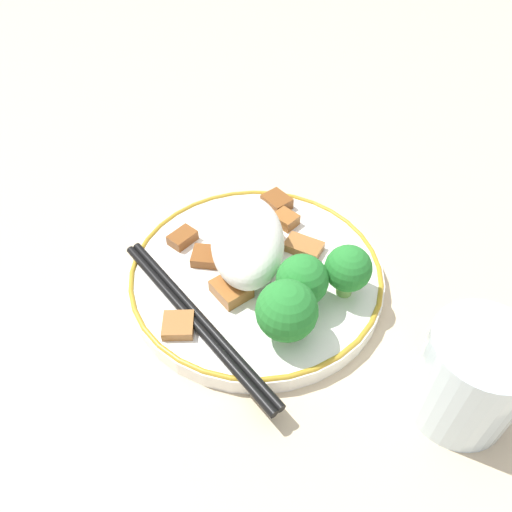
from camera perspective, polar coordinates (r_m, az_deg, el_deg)
name	(u,v)px	position (r m, az deg, el deg)	size (l,w,h in m)	color
ground_plane	(256,282)	(0.50, 0.00, -2.98)	(3.00, 3.00, 0.00)	#C6B28E
plate	(256,275)	(0.49, 0.00, -2.17)	(0.25, 0.25, 0.02)	white
rice_mound	(248,241)	(0.48, -0.98, 1.77)	(0.12, 0.07, 0.06)	white
broccoli_back_left	(287,311)	(0.41, 3.53, -6.29)	(0.05, 0.05, 0.06)	#7FB756
broccoli_back_center	(302,281)	(0.44, 5.29, -2.85)	(0.05, 0.05, 0.05)	#7FB756
broccoli_back_right	(348,269)	(0.45, 10.48, -1.49)	(0.04, 0.04, 0.05)	#7FB756
meat_near_front	(183,238)	(0.52, -8.40, 2.07)	(0.03, 0.03, 0.01)	brown
meat_near_left	(304,246)	(0.51, 5.47, 1.10)	(0.04, 0.04, 0.01)	#9E6633
meat_near_right	(206,256)	(0.50, -5.74, -0.03)	(0.03, 0.03, 0.01)	brown
meat_near_back	(231,289)	(0.47, -2.85, -3.80)	(0.04, 0.04, 0.01)	#995B28
meat_on_rice_edge	(277,202)	(0.56, 2.38, 6.20)	(0.04, 0.04, 0.01)	brown
meat_mid_left	(178,325)	(0.45, -8.88, -7.82)	(0.03, 0.03, 0.01)	#9E6633
meat_mid_right	(286,219)	(0.53, 3.40, 4.20)	(0.03, 0.03, 0.01)	#995B28
chopsticks	(196,318)	(0.45, -6.89, -7.09)	(0.19, 0.15, 0.01)	black
drinking_glass	(470,377)	(0.42, 23.28, -12.57)	(0.08, 0.08, 0.09)	silver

